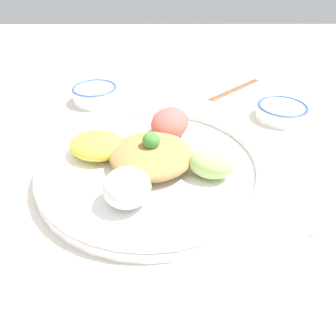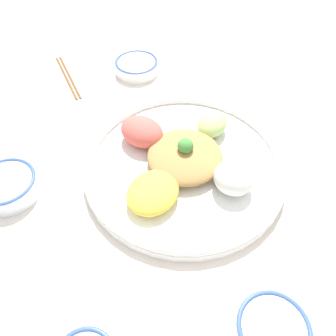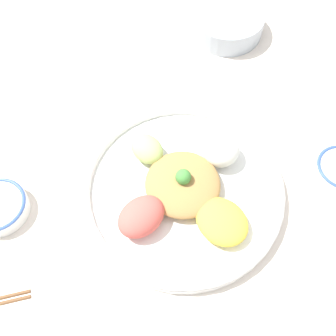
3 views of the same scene
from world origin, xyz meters
The scene contains 7 objects.
ground_plane centered at (0.00, 0.00, 0.00)m, with size 2.40×2.40×0.00m, color silver.
salad_platter centered at (-0.03, 0.01, 0.02)m, with size 0.41×0.41×0.09m.
rice_bowl_blue centered at (-0.34, -0.15, 0.02)m, with size 0.12×0.12×0.04m.
sauce_bowl_dark centered at (-0.25, 0.31, 0.02)m, with size 0.12×0.12×0.03m.
rice_bowl_plain centered at (0.17, -0.26, 0.02)m, with size 0.11×0.11×0.03m.
chopsticks_pair_near centered at (-0.42, 0.23, 0.00)m, with size 0.16×0.17×0.01m.
serving_spoon_main centered at (0.06, 0.30, 0.00)m, with size 0.11×0.11×0.01m.
Camera 2 is at (0.06, -0.42, 0.53)m, focal length 35.00 mm.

